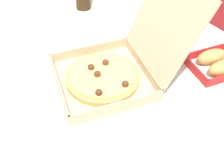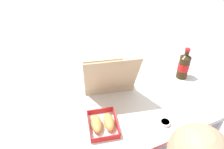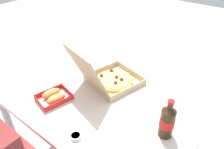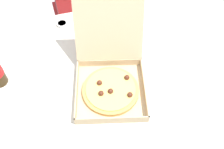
% 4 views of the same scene
% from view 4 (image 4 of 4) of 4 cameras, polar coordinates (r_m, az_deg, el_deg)
% --- Properties ---
extents(ground_plane, '(10.00, 10.00, 0.00)m').
position_cam_4_polar(ground_plane, '(1.81, -0.12, -13.62)').
color(ground_plane, '#B2B2B7').
extents(dining_table, '(1.32, 0.99, 0.72)m').
position_cam_4_polar(dining_table, '(1.23, -0.17, -1.86)').
color(dining_table, silver).
rests_on(dining_table, ground_plane).
extents(chair, '(0.40, 0.40, 0.83)m').
position_cam_4_polar(chair, '(1.85, -6.40, 13.26)').
color(chair, red).
rests_on(chair, ground_plane).
extents(pizza_box_open, '(0.40, 0.49, 0.33)m').
position_cam_4_polar(pizza_box_open, '(1.10, -0.38, -0.92)').
color(pizza_box_open, tan).
rests_on(pizza_box_open, dining_table).
extents(bread_side_box, '(0.19, 0.22, 0.06)m').
position_cam_4_polar(bread_side_box, '(1.36, 2.50, 11.21)').
color(bread_side_box, white).
rests_on(bread_side_box, dining_table).
extents(paper_menu, '(0.22, 0.17, 0.00)m').
position_cam_4_polar(paper_menu, '(1.38, 14.00, 8.58)').
color(paper_menu, white).
rests_on(paper_menu, dining_table).
extents(dipping_sauce_cup, '(0.06, 0.06, 0.02)m').
position_cam_4_polar(dipping_sauce_cup, '(1.42, -11.40, 11.30)').
color(dipping_sauce_cup, white).
rests_on(dipping_sauce_cup, dining_table).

